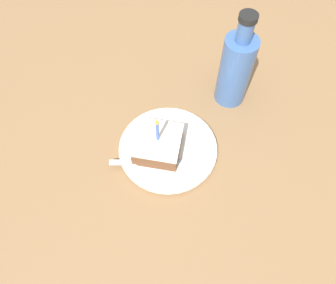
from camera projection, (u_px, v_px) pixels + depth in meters
The scene contains 5 objects.
ground_plane at pixel (159, 157), 0.74m from camera, with size 2.40×2.40×0.04m.
plate at pixel (168, 149), 0.71m from camera, with size 0.21×0.21×0.02m.
cake_slice at pixel (158, 144), 0.69m from camera, with size 0.09×0.10×0.11m.
fork at pixel (163, 162), 0.69m from camera, with size 0.20×0.06×0.00m.
bottle at pixel (236, 69), 0.72m from camera, with size 0.07×0.07×0.24m.
Camera 1 is at (-0.08, 0.34, 0.63)m, focal length 35.00 mm.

